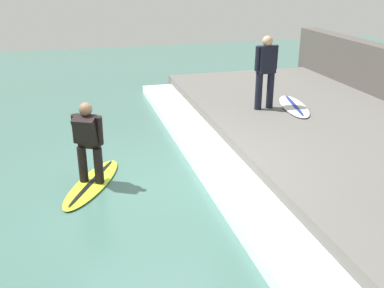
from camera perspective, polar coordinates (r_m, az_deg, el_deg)
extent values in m
plane|color=#426B60|center=(7.47, -5.09, -5.51)|extent=(28.00, 28.00, 0.00)
cube|color=#66635E|center=(8.84, 20.36, -1.02)|extent=(4.40, 12.52, 0.39)
cube|color=white|center=(7.71, 4.09, -3.74)|extent=(0.83, 11.90, 0.20)
ellipsoid|color=#BFE02D|center=(7.70, -12.55, -4.87)|extent=(1.32, 1.93, 0.06)
ellipsoid|color=black|center=(7.68, -12.57, -4.65)|extent=(0.88, 1.61, 0.01)
cylinder|color=black|center=(7.61, -13.70, -2.50)|extent=(0.15, 0.15, 0.61)
cylinder|color=black|center=(7.50, -11.78, -2.70)|extent=(0.15, 0.15, 0.61)
cube|color=black|center=(7.34, -13.12, 1.54)|extent=(0.50, 0.51, 0.60)
sphere|color=#846047|center=(7.23, -13.37, 4.32)|extent=(0.21, 0.21, 0.21)
cylinder|color=black|center=(7.42, -14.59, 1.88)|extent=(0.10, 0.18, 0.50)
cylinder|color=black|center=(7.25, -11.65, 1.68)|extent=(0.10, 0.18, 0.50)
cylinder|color=black|center=(10.30, 9.90, 6.73)|extent=(0.16, 0.16, 0.82)
cylinder|color=black|center=(10.15, 8.46, 6.60)|extent=(0.16, 0.16, 0.82)
cube|color=black|center=(10.07, 9.43, 10.54)|extent=(0.41, 0.30, 0.60)
sphere|color=tan|center=(10.00, 9.57, 12.78)|extent=(0.23, 0.23, 0.23)
cylinder|color=black|center=(10.18, 10.52, 10.79)|extent=(0.11, 0.12, 0.53)
cylinder|color=black|center=(9.95, 8.33, 10.67)|extent=(0.11, 0.12, 0.53)
ellipsoid|color=white|center=(10.54, 12.81, 4.72)|extent=(0.93, 1.84, 0.06)
ellipsoid|color=navy|center=(10.53, 12.83, 4.89)|extent=(0.47, 1.60, 0.01)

